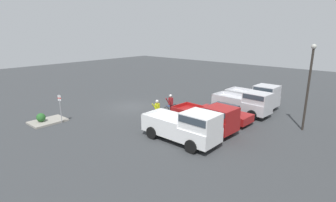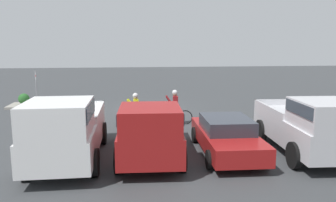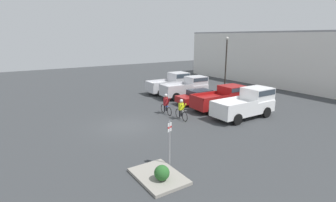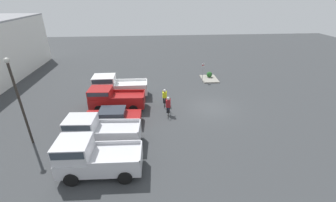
% 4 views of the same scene
% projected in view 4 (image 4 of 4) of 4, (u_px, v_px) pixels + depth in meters
% --- Properties ---
extents(ground_plane, '(80.00, 80.00, 0.00)m').
position_uv_depth(ground_plane, '(211.00, 108.00, 21.64)').
color(ground_plane, '#383A3D').
extents(pickup_truck_0, '(2.43, 4.98, 2.34)m').
position_uv_depth(pickup_truck_0, '(92.00, 156.00, 13.42)').
color(pickup_truck_0, silver).
rests_on(pickup_truck_0, ground_plane).
extents(pickup_truck_1, '(2.38, 5.24, 2.21)m').
position_uv_depth(pickup_truck_1, '(97.00, 131.00, 15.94)').
color(pickup_truck_1, silver).
rests_on(pickup_truck_1, ground_plane).
extents(sedan_0, '(2.17, 4.72, 1.36)m').
position_uv_depth(sedan_0, '(113.00, 117.00, 18.67)').
color(sedan_0, maroon).
rests_on(sedan_0, ground_plane).
extents(pickup_truck_2, '(2.46, 5.15, 2.09)m').
position_uv_depth(pickup_truck_2, '(113.00, 98.00, 21.00)').
color(pickup_truck_2, maroon).
rests_on(pickup_truck_2, ground_plane).
extents(pickup_truck_3, '(2.28, 5.50, 2.33)m').
position_uv_depth(pickup_truck_3, '(116.00, 86.00, 23.44)').
color(pickup_truck_3, white).
rests_on(pickup_truck_3, ground_plane).
extents(cyclist_0, '(1.79, 0.48, 1.69)m').
position_uv_depth(cyclist_0, '(165.00, 97.00, 21.80)').
color(cyclist_0, black).
rests_on(cyclist_0, ground_plane).
extents(cyclist_1, '(1.86, 0.49, 1.78)m').
position_uv_depth(cyclist_1, '(168.00, 106.00, 20.03)').
color(cyclist_1, black).
rests_on(cyclist_1, ground_plane).
extents(fire_lane_sign, '(0.13, 0.29, 2.43)m').
position_uv_depth(fire_lane_sign, '(203.00, 70.00, 27.26)').
color(fire_lane_sign, '#9E9EA3').
rests_on(fire_lane_sign, ground_plane).
extents(lamppost, '(0.36, 0.36, 6.41)m').
position_uv_depth(lamppost, '(18.00, 96.00, 14.97)').
color(lamppost, '#2D2823').
rests_on(lamppost, ground_plane).
extents(curb_island, '(2.73, 1.94, 0.15)m').
position_uv_depth(curb_island, '(209.00, 79.00, 28.55)').
color(curb_island, gray).
rests_on(curb_island, ground_plane).
extents(shrub, '(0.71, 0.71, 0.71)m').
position_uv_depth(shrub, '(209.00, 74.00, 28.78)').
color(shrub, '#286028').
rests_on(shrub, curb_island).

